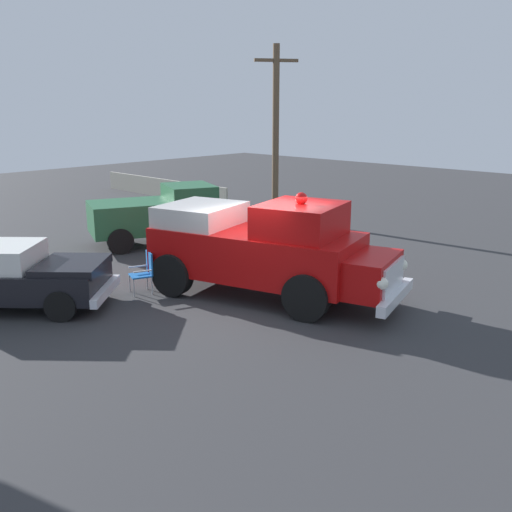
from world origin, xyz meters
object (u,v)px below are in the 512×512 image
classic_hot_rod (11,276)px  vintage_fire_truck (265,248)px  parked_pickup (164,214)px  utility_pole (276,131)px  spectator_standing (237,226)px  lawn_chair_by_car (145,269)px

classic_hot_rod → vintage_fire_truck: bearing=-129.1°
parked_pickup → vintage_fire_truck: bearing=164.0°
vintage_fire_truck → utility_pole: utility_pole is taller
classic_hot_rod → parked_pickup: parked_pickup is taller
vintage_fire_truck → classic_hot_rod: bearing=50.9°
parked_pickup → utility_pole: (0.07, -5.61, 2.49)m
spectator_standing → utility_pole: utility_pole is taller
parked_pickup → lawn_chair_by_car: size_ratio=5.02×
lawn_chair_by_car → classic_hot_rod: bearing=63.5°
lawn_chair_by_car → spectator_standing: 4.01m
spectator_standing → parked_pickup: bearing=6.7°
lawn_chair_by_car → utility_pole: (3.89, -9.17, 2.89)m
classic_hot_rod → spectator_standing: 6.65m
vintage_fire_truck → classic_hot_rod: (3.66, 4.50, -0.45)m
parked_pickup → lawn_chair_by_car: 5.24m
vintage_fire_truck → spectator_standing: size_ratio=3.77×
vintage_fire_truck → lawn_chair_by_car: vintage_fire_truck is taller
parked_pickup → spectator_standing: parked_pickup is taller
lawn_chair_by_car → utility_pole: 10.37m
classic_hot_rod → utility_pole: 12.44m
vintage_fire_truck → utility_pole: (6.20, -7.37, 2.29)m
parked_pickup → utility_pole: size_ratio=0.77×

